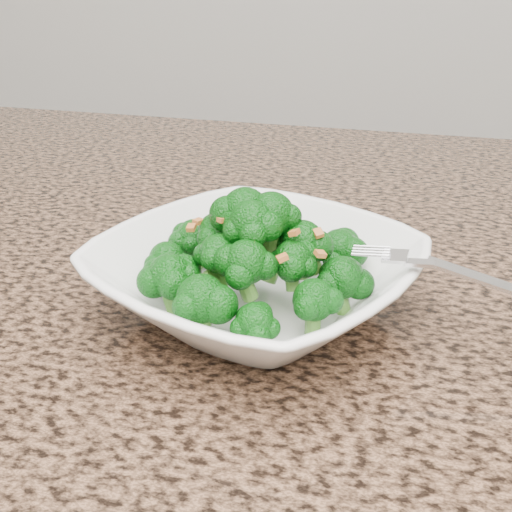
% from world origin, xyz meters
% --- Properties ---
extents(granite_counter, '(1.64, 1.04, 0.03)m').
position_xyz_m(granite_counter, '(0.00, 0.30, 0.89)').
color(granite_counter, brown).
rests_on(granite_counter, cabinet).
extents(bowl, '(0.32, 0.32, 0.06)m').
position_xyz_m(bowl, '(0.10, 0.22, 0.93)').
color(bowl, white).
rests_on(bowl, granite_counter).
extents(broccoli_pile, '(0.21, 0.21, 0.06)m').
position_xyz_m(broccoli_pile, '(0.10, 0.22, 0.99)').
color(broccoli_pile, '#084C0A').
rests_on(broccoli_pile, bowl).
extents(garlic_topping, '(0.13, 0.13, 0.01)m').
position_xyz_m(garlic_topping, '(0.10, 0.22, 1.03)').
color(garlic_topping, '#BA6A2D').
rests_on(garlic_topping, broccoli_pile).
extents(fork, '(0.17, 0.04, 0.01)m').
position_xyz_m(fork, '(0.23, 0.21, 0.97)').
color(fork, silver).
rests_on(fork, bowl).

